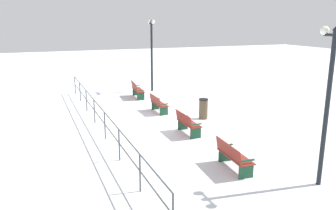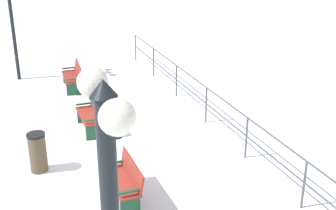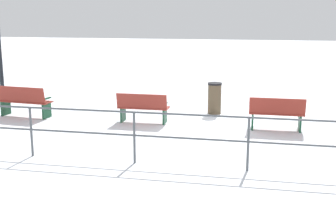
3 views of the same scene
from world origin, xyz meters
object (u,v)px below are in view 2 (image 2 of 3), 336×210
trash_bin (38,152)px  bench_nearest (73,76)px  bench_second (92,115)px  bench_third (125,180)px  lamppost_near (9,2)px

trash_bin → bench_nearest: bearing=-108.3°
bench_second → trash_bin: size_ratio=1.48×
bench_nearest → trash_bin: trash_bin is taller
bench_third → lamppost_near: bearing=-80.2°
lamppost_near → trash_bin: size_ratio=4.55×
bench_nearest → trash_bin: bearing=75.7°
bench_third → lamppost_near: lamppost_near is taller
bench_third → bench_second: bearing=-90.9°
bench_nearest → lamppost_near: bearing=-41.2°
bench_nearest → bench_second: (0.14, 3.63, 0.01)m
lamppost_near → trash_bin: 7.53m
bench_nearest → bench_third: bench_nearest is taller
lamppost_near → trash_bin: bearing=89.5°
bench_nearest → lamppost_near: 3.43m
bench_second → trash_bin: 2.43m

